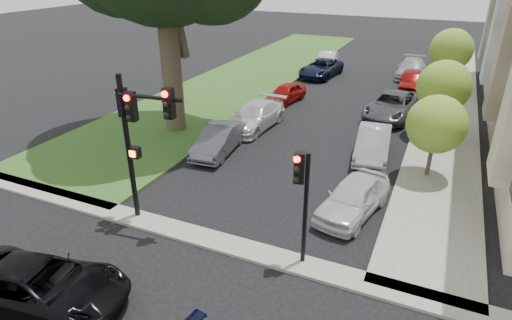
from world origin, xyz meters
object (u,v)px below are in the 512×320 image
at_px(car_parked_0, 353,197).
at_px(car_parked_4, 411,68).
at_px(car_parked_3, 412,81).
at_px(car_parked_6, 255,116).
at_px(traffic_signal_secondary, 302,189).
at_px(small_tree_b, 444,87).
at_px(car_cross_near, 40,286).
at_px(traffic_signal_main, 136,125).
at_px(small_tree_c, 451,50).
at_px(car_parked_5, 219,140).
at_px(car_parked_1, 373,143).
at_px(car_parked_2, 392,105).
at_px(car_parked_9, 327,60).
at_px(small_tree_a, 436,124).
at_px(car_parked_8, 321,68).
at_px(car_parked_7, 286,93).

relative_size(car_parked_0, car_parked_4, 0.82).
distance_m(car_parked_3, car_parked_6, 14.23).
bearing_deg(traffic_signal_secondary, car_parked_4, 88.73).
bearing_deg(small_tree_b, car_parked_0, -103.64).
relative_size(small_tree_b, car_cross_near, 0.83).
distance_m(traffic_signal_main, car_parked_4, 27.95).
height_order(car_cross_near, car_parked_3, car_parked_3).
bearing_deg(car_parked_3, small_tree_c, 21.69).
bearing_deg(car_parked_6, traffic_signal_main, -84.22).
height_order(car_cross_near, car_parked_5, car_cross_near).
height_order(small_tree_b, car_parked_1, small_tree_b).
distance_m(traffic_signal_main, car_parked_2, 17.65).
bearing_deg(small_tree_b, car_parked_1, -122.12).
bearing_deg(car_parked_0, car_parked_6, 148.06).
bearing_deg(car_parked_5, car_parked_9, 84.48).
height_order(car_parked_2, car_parked_5, car_parked_2).
height_order(small_tree_a, car_parked_3, small_tree_a).
distance_m(car_parked_4, car_parked_5, 21.54).
height_order(car_cross_near, car_parked_9, car_parked_9).
relative_size(car_parked_4, car_parked_5, 1.21).
bearing_deg(small_tree_c, traffic_signal_main, -111.85).
bearing_deg(car_parked_2, car_parked_9, 130.99).
xyz_separation_m(car_cross_near, car_parked_3, (7.19, 27.70, 0.06)).
distance_m(car_parked_0, car_parked_2, 12.31).
xyz_separation_m(small_tree_a, traffic_signal_main, (-9.56, -8.21, 1.32)).
relative_size(small_tree_c, car_parked_3, 1.02).
relative_size(traffic_signal_main, car_parked_9, 1.30).
height_order(traffic_signal_main, car_parked_8, traffic_signal_main).
height_order(car_cross_near, car_parked_2, car_parked_2).
xyz_separation_m(traffic_signal_secondary, car_parked_9, (-6.77, 27.36, -2.08)).
relative_size(car_parked_1, car_parked_6, 0.89).
bearing_deg(car_parked_6, small_tree_b, 21.49).
relative_size(car_cross_near, car_parked_5, 1.19).
xyz_separation_m(car_parked_1, car_parked_6, (-7.11, 1.30, -0.01)).
relative_size(small_tree_b, traffic_signal_secondary, 1.07).
bearing_deg(car_parked_9, small_tree_a, -70.84).
distance_m(car_parked_0, car_parked_5, 8.19).
xyz_separation_m(car_parked_0, car_parked_8, (-7.33, 20.40, -0.00)).
relative_size(small_tree_b, traffic_signal_main, 0.76).
distance_m(traffic_signal_secondary, car_parked_6, 12.70).
bearing_deg(car_parked_0, small_tree_b, 87.90).
bearing_deg(small_tree_b, car_parked_8, 133.44).
bearing_deg(car_parked_7, small_tree_b, -3.72).
bearing_deg(car_parked_5, car_cross_near, -92.86).
bearing_deg(small_tree_a, car_parked_0, -118.34).
xyz_separation_m(small_tree_c, car_parked_8, (-9.77, 0.25, -2.34)).
bearing_deg(car_parked_2, car_parked_1, -82.05).
distance_m(small_tree_b, car_cross_near, 21.08).
bearing_deg(car_parked_7, car_parked_9, 100.76).
relative_size(car_parked_6, car_parked_8, 0.97).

